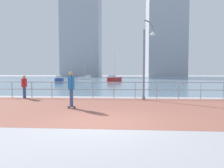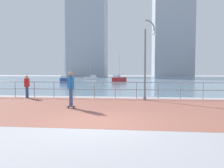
{
  "view_description": "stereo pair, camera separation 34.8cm",
  "coord_description": "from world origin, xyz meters",
  "px_view_note": "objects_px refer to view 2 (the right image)",
  "views": [
    {
      "loc": [
        0.75,
        -6.48,
        1.67
      ],
      "look_at": [
        0.05,
        3.99,
        1.1
      ],
      "focal_mm": 31.95,
      "sensor_mm": 36.0,
      "label": 1
    },
    {
      "loc": [
        1.1,
        -6.45,
        1.67
      ],
      "look_at": [
        0.05,
        3.99,
        1.1
      ],
      "focal_mm": 31.95,
      "sensor_mm": 36.0,
      "label": 2
    }
  ],
  "objects_px": {
    "bystander": "(27,85)",
    "sailboat_gray": "(64,80)",
    "skateboarder": "(71,86)",
    "sailboat_blue": "(119,79)",
    "sailboat_ivory": "(91,78)",
    "lamppost": "(148,56)"
  },
  "relations": [
    {
      "from": "bystander",
      "to": "sailboat_gray",
      "type": "height_order",
      "value": "sailboat_gray"
    },
    {
      "from": "skateboarder",
      "to": "sailboat_blue",
      "type": "height_order",
      "value": "sailboat_blue"
    },
    {
      "from": "sailboat_ivory",
      "to": "sailboat_gray",
      "type": "xyz_separation_m",
      "value": [
        -1.37,
        -16.05,
        0.08
      ]
    },
    {
      "from": "bystander",
      "to": "sailboat_ivory",
      "type": "xyz_separation_m",
      "value": [
        -3.56,
        37.75,
        -0.46
      ]
    },
    {
      "from": "skateboarder",
      "to": "sailboat_ivory",
      "type": "distance_m",
      "value": 42.01
    },
    {
      "from": "sailboat_gray",
      "to": "sailboat_blue",
      "type": "height_order",
      "value": "sailboat_blue"
    },
    {
      "from": "skateboarder",
      "to": "sailboat_gray",
      "type": "distance_m",
      "value": 26.83
    },
    {
      "from": "lamppost",
      "to": "sailboat_blue",
      "type": "relative_size",
      "value": 0.87
    },
    {
      "from": "sailboat_gray",
      "to": "sailboat_blue",
      "type": "bearing_deg",
      "value": 18.71
    },
    {
      "from": "lamppost",
      "to": "skateboarder",
      "type": "distance_m",
      "value": 5.36
    },
    {
      "from": "lamppost",
      "to": "sailboat_blue",
      "type": "distance_m",
      "value": 25.48
    },
    {
      "from": "lamppost",
      "to": "sailboat_ivory",
      "type": "height_order",
      "value": "lamppost"
    },
    {
      "from": "lamppost",
      "to": "sailboat_gray",
      "type": "relative_size",
      "value": 0.92
    },
    {
      "from": "skateboarder",
      "to": "bystander",
      "type": "bearing_deg",
      "value": 139.51
    },
    {
      "from": "sailboat_blue",
      "to": "skateboarder",
      "type": "bearing_deg",
      "value": -90.97
    },
    {
      "from": "lamppost",
      "to": "sailboat_blue",
      "type": "xyz_separation_m",
      "value": [
        -3.38,
        25.16,
        -2.2
      ]
    },
    {
      "from": "lamppost",
      "to": "bystander",
      "type": "bearing_deg",
      "value": 178.38
    },
    {
      "from": "sailboat_ivory",
      "to": "sailboat_gray",
      "type": "height_order",
      "value": "sailboat_gray"
    },
    {
      "from": "bystander",
      "to": "skateboarder",
      "type": "bearing_deg",
      "value": -40.49
    },
    {
      "from": "skateboarder",
      "to": "sailboat_gray",
      "type": "xyz_separation_m",
      "value": [
        -9.08,
        25.24,
        -0.54
      ]
    },
    {
      "from": "sailboat_blue",
      "to": "sailboat_gray",
      "type": "bearing_deg",
      "value": -161.29
    },
    {
      "from": "lamppost",
      "to": "sailboat_ivory",
      "type": "bearing_deg",
      "value": 106.95
    }
  ]
}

